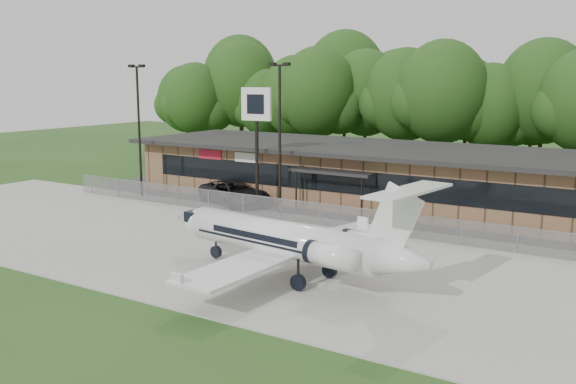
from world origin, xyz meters
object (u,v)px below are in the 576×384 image
Objects in this scene: business_jet at (291,242)px; pole_sign at (257,117)px; terminal at (392,176)px; suv at (235,193)px.

business_jet is 16.33m from pole_sign.
terminal is 2.71× the size of business_jet.
business_jet is 1.76× the size of pole_sign.
business_jet is at bearing -114.28° from suv.
pole_sign reaches higher than terminal.
terminal is at bearing -36.82° from suv.
pole_sign is at bearing -134.77° from terminal.
business_jet reaches higher than terminal.
suv is 0.75× the size of pole_sign.
suv is 6.33m from pole_sign.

